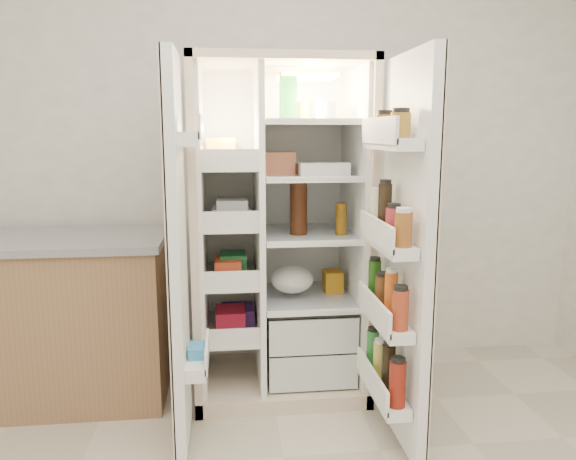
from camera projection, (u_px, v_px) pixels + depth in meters
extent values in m
cube|color=white|center=(264.00, 146.00, 3.28)|extent=(4.00, 0.02, 2.70)
cube|color=beige|center=(274.00, 221.00, 3.30)|extent=(0.92, 0.04, 1.80)
cube|color=beige|center=(198.00, 232.00, 2.92)|extent=(0.04, 0.70, 1.80)
cube|color=beige|center=(358.00, 229.00, 3.02)|extent=(0.04, 0.70, 1.80)
cube|color=beige|center=(279.00, 63.00, 2.82)|extent=(0.92, 0.70, 0.04)
cube|color=beige|center=(279.00, 378.00, 3.12)|extent=(0.92, 0.70, 0.08)
cube|color=white|center=(274.00, 218.00, 3.26)|extent=(0.84, 0.02, 1.68)
cube|color=white|center=(203.00, 228.00, 2.92)|extent=(0.02, 0.62, 1.68)
cube|color=white|center=(353.00, 225.00, 3.02)|extent=(0.02, 0.62, 1.68)
cube|color=white|center=(259.00, 227.00, 2.96)|extent=(0.03, 0.62, 1.68)
cube|color=silver|center=(307.00, 354.00, 3.10)|extent=(0.47, 0.52, 0.19)
cube|color=silver|center=(307.00, 321.00, 3.06)|extent=(0.47, 0.52, 0.19)
cube|color=#FFD18C|center=(307.00, 77.00, 2.90)|extent=(0.30, 0.30, 0.02)
cube|color=white|center=(232.00, 328.00, 3.04)|extent=(0.28, 0.58, 0.02)
cube|color=white|center=(231.00, 276.00, 2.99)|extent=(0.28, 0.58, 0.02)
cube|color=white|center=(230.00, 222.00, 2.93)|extent=(0.28, 0.58, 0.02)
cube|color=white|center=(229.00, 167.00, 2.88)|extent=(0.28, 0.58, 0.02)
cube|color=silver|center=(307.00, 297.00, 3.06)|extent=(0.49, 0.58, 0.01)
cube|color=silver|center=(307.00, 234.00, 2.99)|extent=(0.49, 0.58, 0.01)
cube|color=silver|center=(307.00, 175.00, 2.94)|extent=(0.49, 0.58, 0.02)
cube|color=silver|center=(308.00, 122.00, 2.89)|extent=(0.49, 0.58, 0.02)
cube|color=#ED2143|center=(232.00, 318.00, 3.03)|extent=(0.16, 0.20, 0.10)
cube|color=#21793D|center=(231.00, 264.00, 2.97)|extent=(0.14, 0.18, 0.12)
cube|color=white|center=(230.00, 214.00, 2.93)|extent=(0.20, 0.22, 0.07)
cube|color=gold|center=(229.00, 151.00, 2.87)|extent=(0.15, 0.16, 0.14)
cube|color=#592E8C|center=(232.00, 319.00, 3.03)|extent=(0.18, 0.20, 0.09)
cube|color=#EA4E29|center=(231.00, 266.00, 2.98)|extent=(0.14, 0.18, 0.10)
cube|color=silver|center=(230.00, 210.00, 2.92)|extent=(0.16, 0.16, 0.12)
sphere|color=orange|center=(287.00, 371.00, 3.01)|extent=(0.07, 0.07, 0.07)
sphere|color=orange|center=(302.00, 367.00, 3.06)|extent=(0.07, 0.07, 0.07)
sphere|color=orange|center=(320.00, 370.00, 3.04)|extent=(0.07, 0.07, 0.07)
sphere|color=orange|center=(292.00, 360.00, 3.16)|extent=(0.07, 0.07, 0.07)
ellipsoid|color=#366D24|center=(307.00, 317.00, 3.08)|extent=(0.26, 0.24, 0.11)
cylinder|color=#3D1C0D|center=(298.00, 207.00, 2.91)|extent=(0.09, 0.09, 0.29)
cylinder|color=brown|center=(341.00, 219.00, 2.91)|extent=(0.06, 0.06, 0.17)
cube|color=#268D2A|center=(288.00, 97.00, 2.80)|extent=(0.08, 0.08, 0.24)
cylinder|color=silver|center=(326.00, 111.00, 2.84)|extent=(0.11, 0.11, 0.10)
cylinder|color=#AC6827|center=(304.00, 112.00, 2.94)|extent=(0.08, 0.08, 0.10)
cube|color=silver|center=(324.00, 169.00, 2.84)|extent=(0.26, 0.11, 0.06)
cube|color=#CC7651|center=(277.00, 163.00, 2.93)|extent=(0.19, 0.11, 0.12)
ellipsoid|color=silver|center=(292.00, 285.00, 2.99)|extent=(0.23, 0.21, 0.15)
cube|color=orange|center=(333.00, 281.00, 3.12)|extent=(0.10, 0.12, 0.12)
cube|color=white|center=(178.00, 255.00, 2.38)|extent=(0.05, 0.40, 1.72)
cube|color=beige|center=(172.00, 255.00, 2.38)|extent=(0.01, 0.40, 1.72)
cube|color=white|center=(197.00, 362.00, 2.47)|extent=(0.09, 0.32, 0.06)
cube|color=white|center=(190.00, 139.00, 2.30)|extent=(0.09, 0.32, 0.06)
cube|color=#338CCC|center=(197.00, 356.00, 2.47)|extent=(0.07, 0.12, 0.10)
cube|color=white|center=(406.00, 254.00, 2.40)|extent=(0.05, 0.58, 1.72)
cube|color=beige|center=(412.00, 253.00, 2.41)|extent=(0.01, 0.58, 1.72)
cube|color=white|center=(383.00, 390.00, 2.51)|extent=(0.11, 0.50, 0.05)
cube|color=white|center=(385.00, 319.00, 2.45)|extent=(0.11, 0.50, 0.05)
cube|color=white|center=(388.00, 243.00, 2.39)|extent=(0.11, 0.50, 0.05)
cube|color=white|center=(391.00, 144.00, 2.31)|extent=(0.11, 0.50, 0.05)
cylinder|color=maroon|center=(397.00, 384.00, 2.29)|extent=(0.07, 0.07, 0.20)
cylinder|color=black|center=(388.00, 369.00, 2.41)|extent=(0.06, 0.06, 0.22)
cylinder|color=gold|center=(380.00, 361.00, 2.55)|extent=(0.06, 0.06, 0.18)
cylinder|color=#2A7E32|center=(373.00, 349.00, 2.67)|extent=(0.06, 0.06, 0.19)
cylinder|color=#A1361A|center=(400.00, 310.00, 2.23)|extent=(0.07, 0.07, 0.17)
cylinder|color=#CD5518|center=(391.00, 296.00, 2.36)|extent=(0.06, 0.06, 0.21)
cylinder|color=#573215|center=(382.00, 293.00, 2.49)|extent=(0.07, 0.07, 0.16)
cylinder|color=#205012|center=(375.00, 281.00, 2.61)|extent=(0.06, 0.06, 0.20)
cylinder|color=brown|center=(403.00, 230.00, 2.17)|extent=(0.07, 0.07, 0.14)
cylinder|color=#9F292F|center=(393.00, 224.00, 2.30)|extent=(0.07, 0.07, 0.14)
cylinder|color=black|center=(385.00, 209.00, 2.42)|extent=(0.06, 0.06, 0.23)
cylinder|color=#EEEEC4|center=(377.00, 211.00, 2.55)|extent=(0.06, 0.06, 0.18)
cylinder|color=olive|center=(401.00, 125.00, 2.18)|extent=(0.08, 0.08, 0.10)
cylinder|color=brown|center=(385.00, 126.00, 2.39)|extent=(0.08, 0.08, 0.10)
cube|color=#8D6846|center=(52.00, 322.00, 2.92)|extent=(1.19, 0.61, 0.85)
cube|color=gray|center=(46.00, 241.00, 2.84)|extent=(1.23, 0.65, 0.04)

